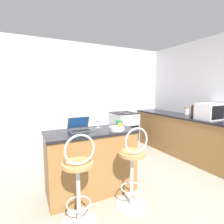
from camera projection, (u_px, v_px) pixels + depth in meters
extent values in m
plane|color=gray|center=(144.00, 216.00, 2.07)|extent=(20.00, 20.00, 0.00)
cube|color=silver|center=(79.00, 98.00, 4.25)|extent=(12.00, 0.06, 2.60)
cube|color=olive|center=(91.00, 162.00, 2.55)|extent=(1.24, 0.57, 0.88)
cube|color=black|center=(90.00, 132.00, 2.49)|extent=(1.27, 0.60, 0.03)
cube|color=olive|center=(189.00, 138.00, 3.86)|extent=(0.63, 3.11, 0.88)
cube|color=black|center=(191.00, 117.00, 3.80)|extent=(0.66, 3.14, 0.03)
cylinder|color=silver|center=(79.00, 223.00, 1.96)|extent=(0.40, 0.40, 0.02)
cylinder|color=silver|center=(78.00, 194.00, 1.92)|extent=(0.04, 0.04, 0.68)
torus|color=silver|center=(79.00, 203.00, 1.93)|extent=(0.28, 0.28, 0.02)
cylinder|color=#B7844C|center=(78.00, 164.00, 1.87)|extent=(0.34, 0.34, 0.04)
torus|color=silver|center=(80.00, 150.00, 1.76)|extent=(0.32, 0.02, 0.32)
cylinder|color=silver|center=(131.00, 205.00, 2.27)|extent=(0.40, 0.40, 0.02)
cylinder|color=silver|center=(132.00, 180.00, 2.22)|extent=(0.04, 0.04, 0.68)
torus|color=silver|center=(131.00, 188.00, 2.24)|extent=(0.28, 0.28, 0.02)
cylinder|color=#B7844C|center=(132.00, 154.00, 2.18)|extent=(0.34, 0.34, 0.04)
torus|color=silver|center=(137.00, 141.00, 2.07)|extent=(0.32, 0.02, 0.32)
cube|color=#47474C|center=(81.00, 131.00, 2.46)|extent=(0.31, 0.20, 0.01)
cube|color=black|center=(81.00, 131.00, 2.45)|extent=(0.27, 0.11, 0.00)
cube|color=#47474C|center=(78.00, 123.00, 2.55)|extent=(0.31, 0.09, 0.18)
cube|color=#19478C|center=(79.00, 122.00, 2.55)|extent=(0.28, 0.07, 0.15)
cube|color=silver|center=(210.00, 111.00, 3.43)|extent=(0.51, 0.36, 0.32)
cube|color=black|center=(218.00, 113.00, 3.24)|extent=(0.36, 0.01, 0.25)
cube|color=#9EA3A8|center=(124.00, 130.00, 4.53)|extent=(0.57, 0.60, 0.89)
cube|color=black|center=(130.00, 134.00, 4.26)|extent=(0.49, 0.01, 0.40)
cube|color=black|center=(124.00, 113.00, 4.47)|extent=(0.57, 0.60, 0.02)
cylinder|color=black|center=(122.00, 113.00, 4.31)|extent=(0.11, 0.11, 0.01)
cylinder|color=black|center=(131.00, 113.00, 4.42)|extent=(0.11, 0.11, 0.01)
cylinder|color=black|center=(117.00, 112.00, 4.52)|extent=(0.11, 0.11, 0.01)
cylinder|color=black|center=(126.00, 112.00, 4.63)|extent=(0.11, 0.11, 0.01)
cylinder|color=#331E14|center=(192.00, 111.00, 3.79)|extent=(0.06, 0.06, 0.22)
sphere|color=#331E14|center=(193.00, 106.00, 3.78)|extent=(0.04, 0.04, 0.04)
cylinder|color=#2D51AD|center=(201.00, 114.00, 3.82)|extent=(0.07, 0.07, 0.10)
torus|color=#2D51AD|center=(203.00, 114.00, 3.84)|extent=(0.01, 0.06, 0.06)
cylinder|color=#338447|center=(119.00, 123.00, 2.84)|extent=(0.09, 0.09, 0.10)
torus|color=#338447|center=(122.00, 122.00, 2.87)|extent=(0.01, 0.06, 0.06)
cylinder|color=silver|center=(187.00, 111.00, 4.12)|extent=(0.11, 0.11, 0.15)
cylinder|color=olive|center=(187.00, 108.00, 4.11)|extent=(0.11, 0.11, 0.02)
cylinder|color=silver|center=(98.00, 128.00, 2.68)|extent=(0.06, 0.06, 0.00)
cylinder|color=silver|center=(98.00, 125.00, 2.68)|extent=(0.01, 0.01, 0.08)
sphere|color=silver|center=(98.00, 120.00, 2.67)|extent=(0.07, 0.07, 0.07)
cylinder|color=silver|center=(117.00, 128.00, 2.51)|extent=(0.22, 0.22, 0.05)
sphere|color=red|center=(119.00, 125.00, 2.52)|extent=(0.06, 0.06, 0.06)
sphere|color=orange|center=(120.00, 126.00, 2.50)|extent=(0.06, 0.06, 0.06)
sphere|color=#66B233|center=(120.00, 125.00, 2.51)|extent=(0.07, 0.07, 0.07)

